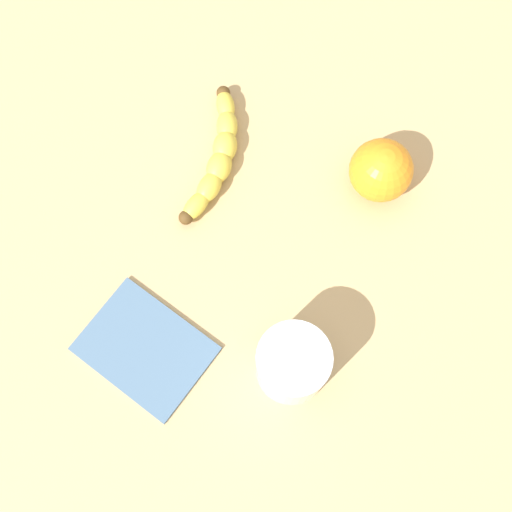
% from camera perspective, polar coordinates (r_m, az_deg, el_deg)
% --- Properties ---
extents(wooden_tabletop, '(1.20, 1.20, 0.03)m').
position_cam_1_polar(wooden_tabletop, '(0.86, -2.37, 0.46)').
color(wooden_tabletop, tan).
rests_on(wooden_tabletop, ground).
extents(banana, '(0.15, 0.15, 0.03)m').
position_cam_1_polar(banana, '(0.88, -3.31, 8.52)').
color(banana, '#DEC743').
rests_on(banana, wooden_tabletop).
extents(smoothie_glass, '(0.08, 0.08, 0.09)m').
position_cam_1_polar(smoothie_glass, '(0.77, 3.13, -9.18)').
color(smoothie_glass, silver).
rests_on(smoothie_glass, wooden_tabletop).
extents(orange_fruit, '(0.08, 0.08, 0.08)m').
position_cam_1_polar(orange_fruit, '(0.85, 10.61, 7.20)').
color(orange_fruit, orange).
rests_on(orange_fruit, wooden_tabletop).
extents(folded_napkin, '(0.18, 0.16, 0.01)m').
position_cam_1_polar(folded_napkin, '(0.82, -9.44, -7.80)').
color(folded_napkin, slate).
rests_on(folded_napkin, wooden_tabletop).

